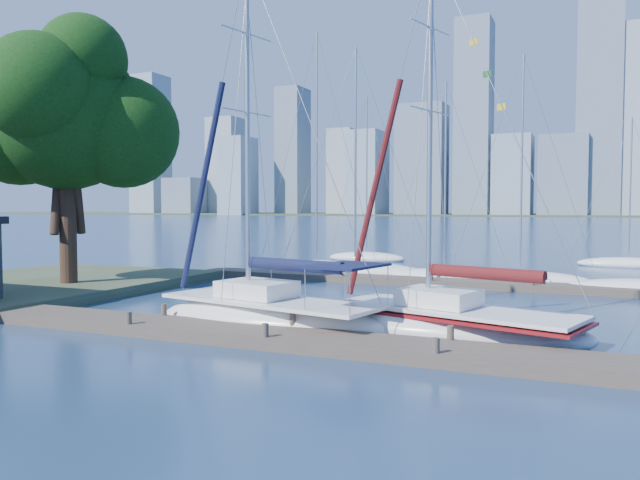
% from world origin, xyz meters
% --- Properties ---
extents(ground, '(700.00, 700.00, 0.00)m').
position_xyz_m(ground, '(0.00, 0.00, 0.00)').
color(ground, navy).
rests_on(ground, ground).
extents(near_dock, '(26.00, 2.00, 0.40)m').
position_xyz_m(near_dock, '(0.00, 0.00, 0.20)').
color(near_dock, '#453A32').
rests_on(near_dock, ground).
extents(far_dock, '(30.00, 1.80, 0.36)m').
position_xyz_m(far_dock, '(2.00, 16.00, 0.18)').
color(far_dock, '#453A32').
rests_on(far_dock, ground).
extents(far_shore, '(800.00, 100.00, 1.50)m').
position_xyz_m(far_shore, '(0.00, 320.00, 0.00)').
color(far_shore, '#38472D').
rests_on(far_shore, ground).
extents(tree, '(9.87, 9.00, 13.04)m').
position_xyz_m(tree, '(-14.59, 6.01, 8.76)').
color(tree, black).
rests_on(tree, ground).
extents(sailboat_navy, '(9.08, 4.52, 13.34)m').
position_xyz_m(sailboat_navy, '(-1.43, 2.09, 1.01)').
color(sailboat_navy, white).
rests_on(sailboat_navy, ground).
extents(sailboat_maroon, '(8.77, 4.90, 12.99)m').
position_xyz_m(sailboat_maroon, '(4.69, 2.98, 1.01)').
color(sailboat_maroon, white).
rests_on(sailboat_maroon, ground).
extents(bg_boat_0, '(7.78, 2.73, 15.49)m').
position_xyz_m(bg_boat_0, '(-7.38, 19.37, 0.30)').
color(bg_boat_0, white).
rests_on(bg_boat_0, ground).
extents(bg_boat_1, '(9.44, 3.60, 14.17)m').
position_xyz_m(bg_boat_1, '(-4.61, 18.91, 0.29)').
color(bg_boat_1, white).
rests_on(bg_boat_1, ground).
extents(bg_boat_2, '(7.09, 3.29, 11.50)m').
position_xyz_m(bg_boat_2, '(0.98, 18.35, 0.24)').
color(bg_boat_2, white).
rests_on(bg_boat_2, ground).
extents(bg_boat_3, '(7.59, 2.42, 12.74)m').
position_xyz_m(bg_boat_3, '(5.02, 18.98, 0.25)').
color(bg_boat_3, white).
rests_on(bg_boat_3, ground).
extents(bg_boat_6, '(6.42, 2.74, 13.10)m').
position_xyz_m(bg_boat_6, '(-7.57, 29.37, 0.26)').
color(bg_boat_6, white).
rests_on(bg_boat_6, ground).
extents(bg_boat_7, '(6.96, 4.29, 10.67)m').
position_xyz_m(bg_boat_7, '(10.97, 31.72, 0.22)').
color(bg_boat_7, white).
rests_on(bg_boat_7, ground).
extents(skyline, '(503.66, 51.31, 103.79)m').
position_xyz_m(skyline, '(22.35, 290.36, 34.99)').
color(skyline, '#7E93A3').
rests_on(skyline, ground).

